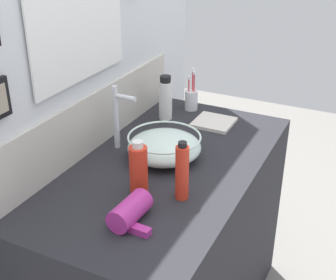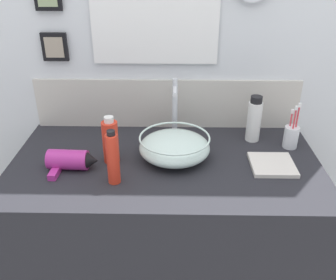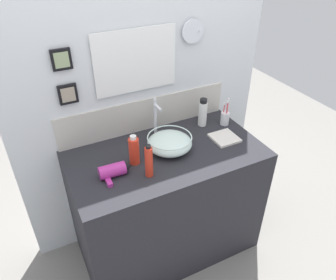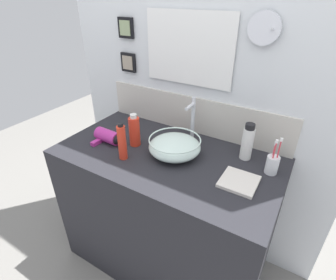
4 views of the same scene
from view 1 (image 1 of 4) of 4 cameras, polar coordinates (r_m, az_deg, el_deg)
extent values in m
cube|color=#232328|center=(2.09, -0.14, -13.64)|extent=(1.27, 0.68, 0.89)
cube|color=silver|center=(1.86, -10.57, 10.42)|extent=(1.83, 0.06, 2.59)
cube|color=beige|center=(1.93, -8.98, 2.31)|extent=(1.25, 0.02, 0.24)
cube|color=white|center=(1.77, -10.94, 13.58)|extent=(0.49, 0.01, 0.35)
cube|color=white|center=(1.76, -10.76, 13.57)|extent=(0.55, 0.01, 0.41)
ellipsoid|color=silver|center=(1.85, -0.45, -0.87)|extent=(0.29, 0.29, 0.10)
torus|color=silver|center=(1.83, -0.45, 0.41)|extent=(0.29, 0.29, 0.01)
torus|color=#B2B7BC|center=(1.87, -0.44, -2.13)|extent=(0.11, 0.11, 0.01)
cylinder|color=silver|center=(1.92, -6.33, 2.34)|extent=(0.02, 0.02, 0.24)
cylinder|color=silver|center=(1.85, -5.29, 5.19)|extent=(0.02, 0.09, 0.02)
cylinder|color=silver|center=(1.87, -6.54, 6.13)|extent=(0.02, 0.02, 0.03)
cylinder|color=#B22D8C|center=(1.50, -4.65, -8.59)|extent=(0.16, 0.09, 0.08)
cone|color=black|center=(1.57, -2.68, -6.80)|extent=(0.05, 0.07, 0.07)
cube|color=#B22D8C|center=(1.47, -3.79, -10.80)|extent=(0.03, 0.09, 0.02)
cylinder|color=silver|center=(2.31, 2.86, 4.86)|extent=(0.06, 0.06, 0.10)
cylinder|color=#D83F4C|center=(2.30, 3.00, 6.11)|extent=(0.01, 0.01, 0.18)
cube|color=white|center=(2.27, 3.06, 8.50)|extent=(0.01, 0.01, 0.02)
cylinder|color=#D83F4C|center=(2.29, 2.53, 5.59)|extent=(0.01, 0.01, 0.15)
cube|color=white|center=(2.26, 2.57, 7.58)|extent=(0.01, 0.01, 0.02)
cylinder|color=#D83F4C|center=(2.28, 3.18, 5.84)|extent=(0.01, 0.01, 0.18)
cube|color=white|center=(2.25, 3.24, 8.16)|extent=(0.01, 0.01, 0.02)
cylinder|color=red|center=(1.62, -3.57, -3.69)|extent=(0.06, 0.06, 0.18)
cylinder|color=silver|center=(1.57, -3.67, -0.55)|extent=(0.04, 0.04, 0.02)
cylinder|color=red|center=(1.58, 1.73, -4.03)|extent=(0.05, 0.05, 0.20)
cylinder|color=black|center=(1.53, 1.78, -0.56)|extent=(0.03, 0.03, 0.02)
cylinder|color=white|center=(2.19, -0.31, 4.84)|extent=(0.06, 0.06, 0.18)
cylinder|color=black|center=(2.15, -0.31, 7.44)|extent=(0.05, 0.05, 0.03)
cube|color=silver|center=(2.17, 5.61, 2.15)|extent=(0.17, 0.17, 0.02)
camera|label=2|loc=(1.59, 50.58, 13.65)|focal=40.00mm
camera|label=3|loc=(1.12, 86.85, 22.29)|focal=35.00mm
camera|label=4|loc=(2.11, 38.22, 19.06)|focal=28.00mm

